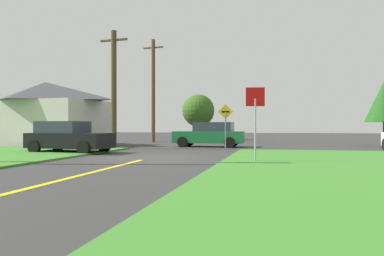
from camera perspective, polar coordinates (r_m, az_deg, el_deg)
name	(u,v)px	position (r m, az deg, el deg)	size (l,w,h in m)	color
ground_plane	(149,158)	(16.83, -6.26, -4.41)	(120.00, 120.00, 0.00)	#333333
lane_stripe_center	(35,187)	(9.66, -21.96, -7.97)	(0.20, 14.00, 0.01)	yellow
stop_sign	(255,110)	(14.78, 9.22, 2.55)	(0.70, 0.14, 2.83)	#9EA0A8
parked_car_near_building	(68,137)	(20.91, -17.66, -1.28)	(4.45, 2.42, 1.62)	black
car_approaching_junction	(210,135)	(25.59, 2.63, -0.97)	(4.58, 2.03, 1.62)	#196B33
utility_pole_mid	(114,88)	(23.97, -11.35, 5.73)	(1.80, 0.36, 7.09)	#4D3A25
utility_pole_far	(153,90)	(33.14, -5.68, 5.61)	(1.80, 0.36, 8.65)	brown
direction_sign	(225,121)	(23.74, 4.91, 1.02)	(0.90, 0.14, 2.69)	slate
oak_tree_left	(198,111)	(38.15, 0.93, 2.56)	(3.15, 3.15, 4.45)	brown
barn	(45,114)	(29.70, -20.63, 1.97)	(8.64, 6.13, 4.49)	beige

